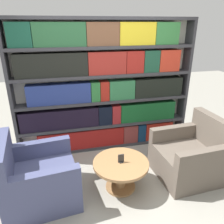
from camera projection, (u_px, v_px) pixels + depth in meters
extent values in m
plane|color=gray|center=(124.00, 189.00, 3.10)|extent=(14.00, 14.00, 0.00)
cube|color=silver|center=(104.00, 86.00, 3.91)|extent=(3.10, 0.05, 2.29)
cube|color=#333338|center=(11.00, 94.00, 3.47)|extent=(0.05, 0.30, 2.29)
cube|color=#333338|center=(184.00, 83.00, 4.13)|extent=(0.05, 0.30, 2.29)
cube|color=#333338|center=(106.00, 144.00, 4.22)|extent=(3.00, 0.30, 0.05)
cube|color=#333338|center=(106.00, 124.00, 4.06)|extent=(3.00, 0.30, 0.05)
cube|color=#333338|center=(105.00, 100.00, 3.88)|extent=(3.00, 0.30, 0.05)
cube|color=#333338|center=(105.00, 75.00, 3.71)|extent=(3.00, 0.30, 0.05)
cube|color=#333338|center=(105.00, 47.00, 3.54)|extent=(3.00, 0.30, 0.05)
cube|color=#333338|center=(104.00, 18.00, 3.38)|extent=(3.00, 0.30, 0.05)
cube|color=maroon|center=(82.00, 138.00, 4.02)|extent=(1.54, 0.20, 0.35)
cube|color=brown|center=(130.00, 133.00, 4.22)|extent=(0.28, 0.20, 0.35)
cube|color=#102E4D|center=(140.00, 131.00, 4.27)|extent=(0.16, 0.20, 0.35)
cube|color=maroon|center=(157.00, 129.00, 4.35)|extent=(0.55, 0.20, 0.35)
cube|color=black|center=(60.00, 119.00, 3.78)|extent=(1.32, 0.20, 0.34)
cube|color=black|center=(105.00, 115.00, 3.96)|extent=(0.24, 0.20, 0.34)
cube|color=maroon|center=(116.00, 113.00, 4.00)|extent=(0.15, 0.20, 0.34)
cube|color=#155326|center=(147.00, 111.00, 4.13)|extent=(1.06, 0.20, 0.34)
cube|color=navy|center=(59.00, 93.00, 3.62)|extent=(1.03, 0.20, 0.34)
cube|color=#296C35|center=(95.00, 91.00, 3.75)|extent=(0.15, 0.20, 0.34)
cube|color=maroon|center=(104.00, 90.00, 3.78)|extent=(0.15, 0.20, 0.34)
cube|color=#2B6B41|center=(121.00, 89.00, 3.85)|extent=(0.45, 0.20, 0.34)
cube|color=black|center=(157.00, 87.00, 4.00)|extent=(0.90, 0.20, 0.34)
cube|color=black|center=(52.00, 65.00, 3.42)|extent=(1.12, 0.20, 0.37)
cube|color=maroon|center=(107.00, 63.00, 3.62)|extent=(0.63, 0.20, 0.37)
cube|color=maroon|center=(134.00, 62.00, 3.72)|extent=(0.30, 0.20, 0.37)
cube|color=#1B4934|center=(150.00, 61.00, 3.78)|extent=(0.28, 0.20, 0.37)
cube|color=red|center=(168.00, 60.00, 3.86)|extent=(0.38, 0.20, 0.37)
cube|color=#164836|center=(19.00, 35.00, 3.17)|extent=(0.34, 0.20, 0.35)
cube|color=#255733|center=(60.00, 34.00, 3.29)|extent=(0.78, 0.20, 0.35)
cube|color=brown|center=(102.00, 34.00, 3.43)|extent=(0.52, 0.20, 0.35)
cube|color=gold|center=(136.00, 34.00, 3.56)|extent=(0.60, 0.20, 0.35)
cube|color=#2F7038|center=(165.00, 33.00, 3.67)|extent=(0.41, 0.20, 0.35)
cube|color=#42476B|center=(42.00, 185.00, 2.87)|extent=(0.99, 0.95, 0.44)
cube|color=#42476B|center=(4.00, 161.00, 2.57)|extent=(0.23, 0.86, 0.49)
cube|color=#42476B|center=(47.00, 181.00, 2.45)|extent=(0.77, 0.20, 0.23)
cube|color=#42476B|center=(43.00, 148.00, 3.09)|extent=(0.77, 0.20, 0.23)
cube|color=brown|center=(187.00, 162.00, 3.33)|extent=(0.95, 0.90, 0.44)
cube|color=brown|center=(213.00, 132.00, 3.26)|extent=(0.19, 0.86, 0.49)
cube|color=brown|center=(172.00, 133.00, 3.51)|extent=(0.77, 0.16, 0.23)
cube|color=brown|center=(202.00, 158.00, 2.86)|extent=(0.77, 0.16, 0.23)
cylinder|color=olive|center=(121.00, 176.00, 3.07)|extent=(0.14, 0.14, 0.39)
cylinder|color=olive|center=(120.00, 186.00, 3.14)|extent=(0.42, 0.42, 0.03)
cylinder|color=olive|center=(121.00, 163.00, 2.99)|extent=(0.77, 0.77, 0.04)
cube|color=black|center=(121.00, 162.00, 2.98)|extent=(0.05, 0.06, 0.01)
cube|color=#2D2D2D|center=(121.00, 158.00, 2.96)|extent=(0.08, 0.01, 0.12)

